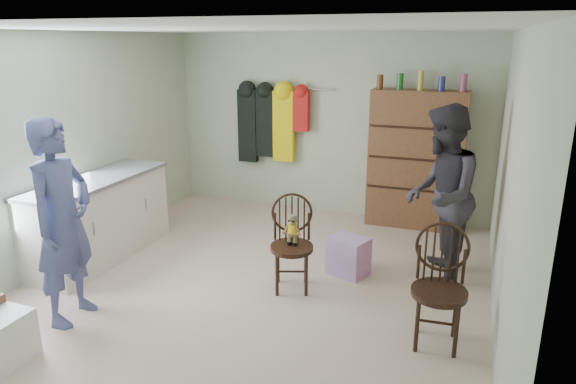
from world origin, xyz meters
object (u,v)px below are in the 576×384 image
at_px(chair_front, 292,238).
at_px(dresser, 416,159).
at_px(chair_far, 440,281).
at_px(counter, 100,218).

height_order(chair_front, dresser, dresser).
relative_size(chair_front, chair_far, 0.95).
bearing_deg(counter, chair_far, -6.78).
bearing_deg(chair_front, counter, 161.82).
bearing_deg(counter, dresser, 35.69).
distance_m(counter, chair_front, 2.30).
bearing_deg(dresser, chair_far, -78.76).
height_order(counter, chair_far, chair_far).
xyz_separation_m(counter, chair_front, (2.30, 0.05, 0.06)).
height_order(chair_far, dresser, dresser).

